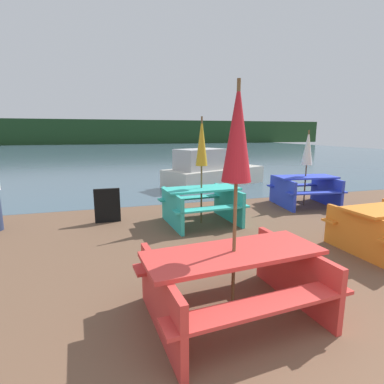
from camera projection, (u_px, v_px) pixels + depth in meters
water at (120, 151)px, 31.77m from camera, size 60.00×50.00×0.00m
far_treeline at (112, 132)px, 50.18m from camera, size 80.00×1.60×4.00m
picnic_table_red at (233, 276)px, 3.17m from camera, size 1.99×1.54×0.74m
picnic_table_teal at (201, 202)px, 6.48m from camera, size 1.69×1.49×0.78m
picnic_table_blue at (305, 188)px, 8.06m from camera, size 1.72×1.55×0.80m
umbrella_gold at (202, 143)px, 6.23m from camera, size 0.25×0.25×2.27m
umbrella_white at (308, 148)px, 7.86m from camera, size 0.29×0.29×2.01m
umbrella_crimson at (237, 134)px, 2.88m from camera, size 0.30×0.30×2.45m
boat at (211, 172)px, 11.09m from camera, size 4.17×2.88×1.37m
signboard at (107, 205)px, 6.56m from camera, size 0.55×0.08×0.75m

